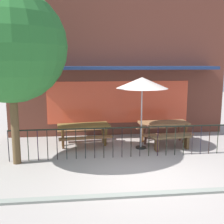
# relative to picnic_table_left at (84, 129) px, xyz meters

# --- Properties ---
(ground) EXTENTS (40.00, 40.00, 0.00)m
(ground) POSITION_rel_picnic_table_left_xyz_m (1.46, -3.05, -0.61)
(ground) COLOR gray
(pub_storefront) EXTENTS (8.85, 1.43, 5.42)m
(pub_storefront) POSITION_rel_picnic_table_left_xyz_m (1.46, 1.67, 2.08)
(pub_storefront) COLOR #4C230F
(pub_storefront) RESTS_ON ground
(patio_fence_front) EXTENTS (7.45, 0.04, 0.97)m
(patio_fence_front) POSITION_rel_picnic_table_left_xyz_m (1.46, -1.34, 0.05)
(patio_fence_front) COLOR black
(patio_fence_front) RESTS_ON ground
(picnic_table_left) EXTENTS (1.94, 1.55, 0.79)m
(picnic_table_left) POSITION_rel_picnic_table_left_xyz_m (0.00, 0.00, 0.00)
(picnic_table_left) COLOR brown
(picnic_table_left) RESTS_ON ground
(picnic_table_right) EXTENTS (1.84, 1.41, 0.79)m
(picnic_table_right) POSITION_rel_picnic_table_left_xyz_m (2.94, 0.11, 0.00)
(picnic_table_right) COLOR brown
(picnic_table_right) RESTS_ON ground
(patio_umbrella) EXTENTS (1.74, 1.74, 2.45)m
(patio_umbrella) POSITION_rel_picnic_table_left_xyz_m (1.96, -0.50, 1.64)
(patio_umbrella) COLOR black
(patio_umbrella) RESTS_ON ground
(patio_bench) EXTENTS (1.43, 0.51, 0.48)m
(patio_bench) POSITION_rel_picnic_table_left_xyz_m (2.97, -0.78, -0.26)
(patio_bench) COLOR brown
(patio_bench) RESTS_ON ground
(street_tree) EXTENTS (3.14, 3.14, 4.95)m
(street_tree) POSITION_rel_picnic_table_left_xyz_m (-1.99, -1.52, 2.76)
(street_tree) COLOR brown
(street_tree) RESTS_ON ground
(curb_edge) EXTENTS (12.38, 0.20, 0.11)m
(curb_edge) POSITION_rel_picnic_table_left_xyz_m (1.46, -3.94, -0.61)
(curb_edge) COLOR gray
(curb_edge) RESTS_ON ground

